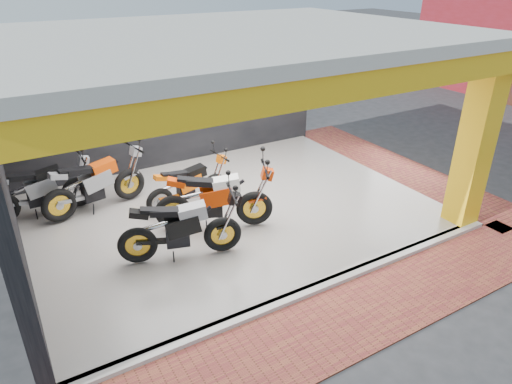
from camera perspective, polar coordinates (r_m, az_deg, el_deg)
ground at (r=8.29m, az=3.60°, el=-8.30°), size 80.00×80.00×0.00m
showroom_floor at (r=9.73m, az=-2.95°, el=-2.28°), size 8.00×6.00×0.10m
showroom_ceiling at (r=8.61m, az=-3.52°, el=18.93°), size 8.40×6.40×0.20m
back_wall at (r=11.77m, az=-10.36°, el=11.38°), size 8.20×0.20×3.50m
corner_column at (r=9.53m, az=25.80°, el=5.60°), size 0.50×0.50×3.50m
header_beam_front at (r=6.19m, az=9.75°, el=12.86°), size 8.40×0.30×0.40m
header_beam_right at (r=11.05m, az=16.28°, el=18.06°), size 0.30×6.40×0.40m
floor_kerb at (r=7.61m, az=7.96°, el=-11.69°), size 8.00×0.20×0.10m
paver_front at (r=7.19m, az=11.87°, el=-15.09°), size 9.00×1.40×0.03m
paver_right at (r=12.47m, az=16.98°, el=3.05°), size 1.40×7.00×0.03m
moto_hero at (r=8.72m, az=-0.20°, el=-0.03°), size 2.55×1.79×1.46m
moto_row_a at (r=7.94m, az=-4.27°, el=-3.28°), size 2.40×1.45×1.38m
moto_row_b at (r=9.84m, az=-5.29°, el=2.20°), size 2.01×0.87×1.20m
moto_row_c at (r=10.13m, az=-15.76°, el=2.71°), size 2.45×1.27×1.43m
moto_row_d at (r=10.16m, az=-21.66°, el=1.63°), size 2.21×0.82×1.35m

